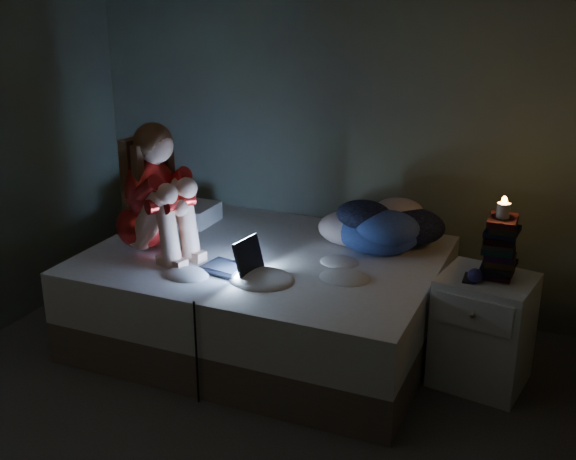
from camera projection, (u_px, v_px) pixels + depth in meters
The scene contains 12 objects.
floor at pixel (201, 441), 3.59m from camera, with size 3.60×3.80×0.02m, color #373534.
wall_back at pixel (334, 118), 4.80m from camera, with size 3.60×0.02×2.60m, color #4F504B.
bed at pixel (264, 296), 4.50m from camera, with size 2.11×1.59×0.58m, color beige, non-canonical shape.
pillow at pixel (184, 212), 4.97m from camera, with size 0.44×0.32×0.13m, color silver.
woman at pixel (142, 187), 4.31m from camera, with size 0.51×0.34×0.83m, color #930B06, non-canonical shape.
laptop at pixel (228, 252), 4.10m from camera, with size 0.34×0.24×0.24m, color black, non-canonical shape.
clothes_pile at pixel (378, 223), 4.42m from camera, with size 0.56×0.45×0.34m, color navy, non-canonical shape.
nightstand at pixel (483, 330), 3.99m from camera, with size 0.49×0.43×0.65m, color silver.
book_stack at pixel (499, 249), 3.84m from camera, with size 0.19×0.25×0.32m, color black, non-canonical shape.
candle at pixel (503, 214), 3.78m from camera, with size 0.07×0.07×0.08m, color beige.
phone at pixel (472, 279), 3.84m from camera, with size 0.07×0.14×0.01m, color black.
blue_orb at pixel (478, 277), 3.79m from camera, with size 0.08×0.08×0.08m, color navy.
Camera 1 is at (1.60, -2.60, 2.20)m, focal length 44.35 mm.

